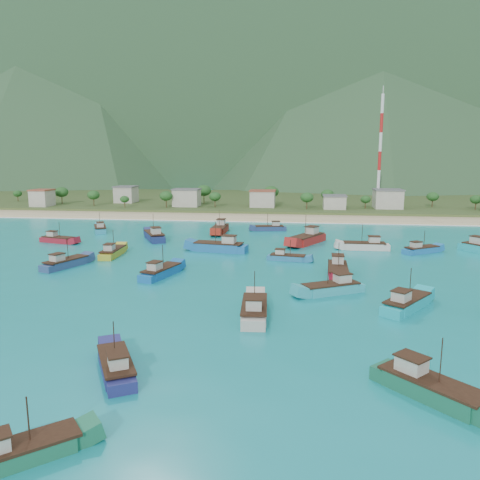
# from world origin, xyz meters

# --- Properties ---
(ground) EXTENTS (600.00, 600.00, 0.00)m
(ground) POSITION_xyz_m (0.00, 0.00, 0.00)
(ground) COLOR #0B7A83
(ground) RESTS_ON ground
(beach) EXTENTS (400.00, 18.00, 1.20)m
(beach) POSITION_xyz_m (0.00, 79.00, 0.00)
(beach) COLOR beige
(beach) RESTS_ON ground
(land) EXTENTS (400.00, 110.00, 2.40)m
(land) POSITION_xyz_m (0.00, 140.00, 0.00)
(land) COLOR #385123
(land) RESTS_ON ground
(surf_line) EXTENTS (400.00, 2.50, 0.08)m
(surf_line) POSITION_xyz_m (0.00, 69.50, 0.00)
(surf_line) COLOR white
(surf_line) RESTS_ON ground
(mountains) EXTENTS (1520.00, 440.00, 260.00)m
(mountains) POSITION_xyz_m (-18.31, 403.81, 106.83)
(mountains) COLOR slate
(mountains) RESTS_ON ground
(village) EXTENTS (218.29, 28.13, 7.03)m
(village) POSITION_xyz_m (8.04, 102.24, 4.77)
(village) COLOR beige
(village) RESTS_ON ground
(vegetation) EXTENTS (273.95, 25.99, 8.35)m
(vegetation) POSITION_xyz_m (-2.77, 103.72, 5.09)
(vegetation) COLOR #235623
(vegetation) RESTS_ON ground
(radio_tower) EXTENTS (1.20, 1.20, 44.26)m
(radio_tower) POSITION_xyz_m (42.67, 108.00, 23.73)
(radio_tower) COLOR red
(radio_tower) RESTS_ON ground
(boat_0) EXTENTS (10.01, 10.06, 6.47)m
(boat_0) POSITION_xyz_m (24.05, -44.64, 0.78)
(boat_0) COLOR #186246
(boat_0) RESTS_ON ground
(boat_3) EXTENTS (5.85, 10.94, 6.20)m
(boat_3) POSITION_xyz_m (-13.62, -5.04, 0.73)
(boat_3) COLOR #135EAA
(boat_3) RESTS_ON ground
(boat_4) EXTENTS (7.26, 9.91, 5.76)m
(boat_4) POSITION_xyz_m (-6.59, -43.80, 0.65)
(boat_4) COLOR navy
(boat_4) RESTS_ON ground
(boat_6) EXTENTS (9.92, 13.75, 7.96)m
(boat_6) POSITION_xyz_m (13.70, 31.75, 1.06)
(boat_6) COLOR #AE211D
(boat_6) RESTS_ON ground
(boat_7) EXTENTS (6.50, 10.79, 6.13)m
(boat_7) POSITION_xyz_m (-34.77, -0.51, 0.72)
(boat_7) COLOR navy
(boat_7) RESTS_ON ground
(boat_8) EXTENTS (9.73, 4.42, 5.55)m
(boat_8) POSITION_xyz_m (2.86, 51.51, 0.62)
(boat_8) COLOR navy
(boat_8) RESTS_ON ground
(boat_10) EXTENTS (3.62, 10.51, 6.12)m
(boat_10) POSITION_xyz_m (-29.55, 10.90, 0.72)
(boat_10) COLOR gold
(boat_10) RESTS_ON ground
(boat_12) EXTENTS (13.13, 5.63, 7.51)m
(boat_12) POSITION_xyz_m (-6.75, 18.99, 0.97)
(boat_12) COLOR #1B65A8
(boat_12) RESTS_ON ground
(boat_15) EXTENTS (3.80, 11.57, 6.77)m
(boat_15) POSITION_xyz_m (18.99, -0.08, 0.84)
(boat_15) COLOR maroon
(boat_15) RESTS_ON ground
(boat_16) EXTENTS (8.94, 10.69, 6.42)m
(boat_16) POSITION_xyz_m (27.44, -18.78, 0.77)
(boat_16) COLOR #14AAB8
(boat_16) RESTS_ON ground
(boat_17) EXTENTS (10.89, 3.28, 6.43)m
(boat_17) POSITION_xyz_m (27.33, 25.68, 0.78)
(boat_17) COLOR beige
(boat_17) RESTS_ON ground
(boat_19) EXTENTS (9.39, 7.45, 5.55)m
(boat_19) POSITION_xyz_m (39.60, 23.22, 0.62)
(boat_19) COLOR #1A6BB2
(boat_19) RESTS_ON ground
(boat_20) EXTENTS (8.95, 12.39, 7.18)m
(boat_20) POSITION_xyz_m (-26.63, 31.91, 0.91)
(boat_20) COLOR navy
(boat_20) RESTS_ON ground
(boat_21) EXTENTS (3.61, 12.07, 7.12)m
(boat_21) POSITION_xyz_m (-11.35, 45.89, 0.90)
(boat_21) COLOR maroon
(boat_21) RESTS_ON ground
(boat_23) EXTENTS (8.57, 3.71, 4.90)m
(boat_23) POSITION_xyz_m (9.21, 11.36, 0.50)
(boat_23) COLOR teal
(boat_23) RESTS_ON ground
(boat_24) EXTENTS (8.49, 7.86, 5.29)m
(boat_24) POSITION_xyz_m (-8.10, -58.12, 0.57)
(boat_24) COLOR #1B6C4C
(boat_24) RESTS_ON ground
(boat_26) EXTENTS (10.11, 5.25, 5.73)m
(boat_26) POSITION_xyz_m (-50.09, 24.82, 0.65)
(boat_26) COLOR maroon
(boat_26) RESTS_ON ground
(boat_27) EXTENTS (10.76, 7.79, 6.24)m
(boat_27) POSITION_xyz_m (17.15, -12.06, 0.74)
(boat_27) COLOR teal
(boat_27) RESTS_ON ground
(boat_28) EXTENTS (7.29, 10.67, 6.13)m
(boat_28) POSITION_xyz_m (-46.56, 42.76, 0.72)
(boat_28) COLOR teal
(boat_28) RESTS_ON ground
(boat_29) EXTENTS (4.14, 11.56, 6.71)m
(boat_29) POSITION_xyz_m (5.76, -24.83, 0.83)
(boat_29) COLOR #B7B2A5
(boat_29) RESTS_ON ground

